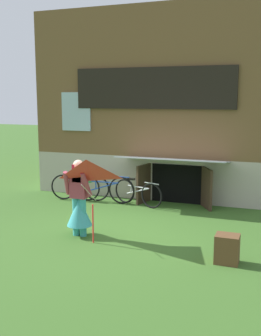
# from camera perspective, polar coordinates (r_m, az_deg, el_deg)

# --- Properties ---
(ground_plane) EXTENTS (60.00, 60.00, 0.00)m
(ground_plane) POSITION_cam_1_polar(r_m,az_deg,el_deg) (8.89, -2.77, -8.91)
(ground_plane) COLOR #386023
(log_house) EXTENTS (7.26, 6.39, 5.29)m
(log_house) POSITION_cam_1_polar(r_m,az_deg,el_deg) (13.79, 6.39, 8.83)
(log_house) COLOR #ADA393
(log_house) RESTS_ON ground_plane
(person) EXTENTS (0.61, 0.52, 1.59)m
(person) POSITION_cam_1_polar(r_m,az_deg,el_deg) (8.58, -7.11, -4.99)
(person) COLOR teal
(person) RESTS_ON ground_plane
(kite) EXTENTS (1.11, 1.13, 1.56)m
(kite) POSITION_cam_1_polar(r_m,az_deg,el_deg) (7.76, -6.10, -1.97)
(kite) COLOR red
(kite) RESTS_ON ground_plane
(bicycle_silver) EXTENTS (1.49, 0.55, 0.71)m
(bicycle_silver) POSITION_cam_1_polar(r_m,az_deg,el_deg) (10.97, 1.01, -3.42)
(bicycle_silver) COLOR black
(bicycle_silver) RESTS_ON ground_plane
(bicycle_blue) EXTENTS (1.76, 0.08, 0.80)m
(bicycle_blue) POSITION_cam_1_polar(r_m,az_deg,el_deg) (11.31, -3.65, -2.83)
(bicycle_blue) COLOR black
(bicycle_blue) RESTS_ON ground_plane
(bicycle_green) EXTENTS (1.68, 0.31, 0.77)m
(bicycle_green) POSITION_cam_1_polar(r_m,az_deg,el_deg) (11.60, -7.02, -2.63)
(bicycle_green) COLOR black
(bicycle_green) RESTS_ON ground_plane
(wooden_crate) EXTENTS (0.41, 0.35, 0.50)m
(wooden_crate) POSITION_cam_1_polar(r_m,az_deg,el_deg) (7.46, 13.19, -10.82)
(wooden_crate) COLOR brown
(wooden_crate) RESTS_ON ground_plane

